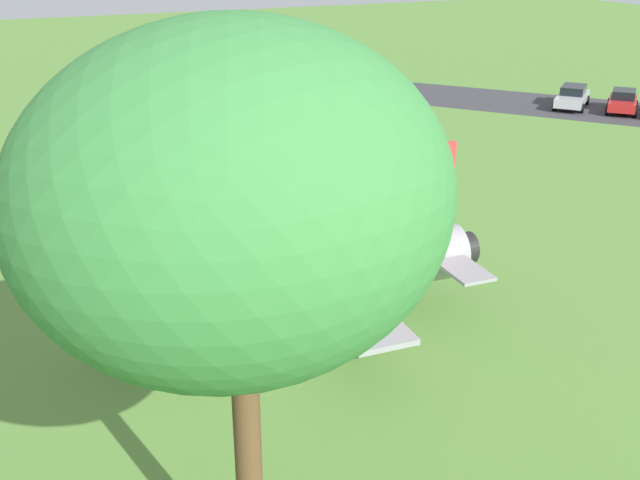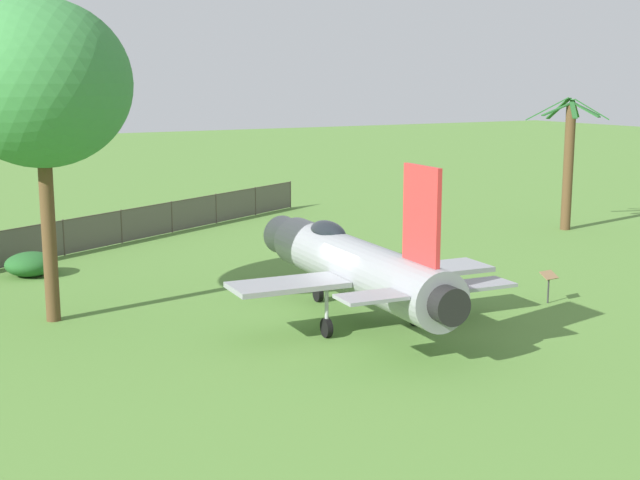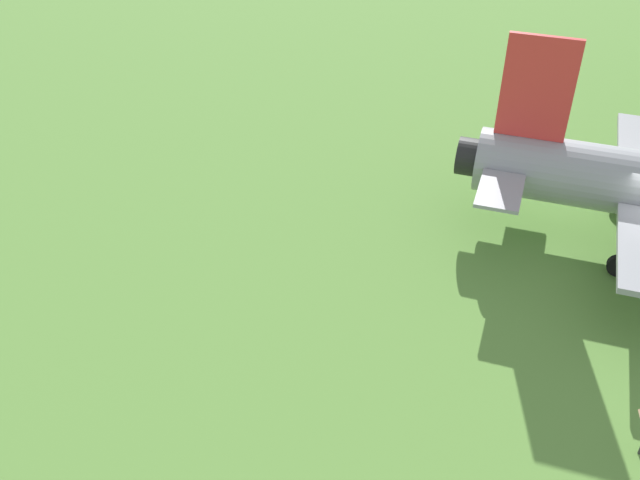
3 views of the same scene
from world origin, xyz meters
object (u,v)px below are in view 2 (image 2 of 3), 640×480
palm_tree (569,161)px  shrub_near_fence (31,264)px  display_jet (352,263)px  shade_tree (40,84)px  info_plaque (549,280)px

palm_tree → shrub_near_fence: 27.04m
display_jet → palm_tree: 21.13m
display_jet → shrub_near_fence: size_ratio=5.97×
shade_tree → palm_tree: shade_tree is taller
shrub_near_fence → info_plaque: info_plaque is taller
palm_tree → info_plaque: (-10.95, 11.59, -2.75)m
shade_tree → info_plaque: 18.32m
display_jet → palm_tree: (9.47, -18.82, 1.67)m
palm_tree → display_jet: bearing=116.7°
palm_tree → shrub_near_fence: (2.41, 26.75, -3.12)m
display_jet → shrub_near_fence: display_jet is taller
palm_tree → shrub_near_fence: size_ratio=3.38×
shrub_near_fence → info_plaque: size_ratio=1.78×
info_plaque → shrub_near_fence: bearing=48.6°
shade_tree → shrub_near_fence: 10.15m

